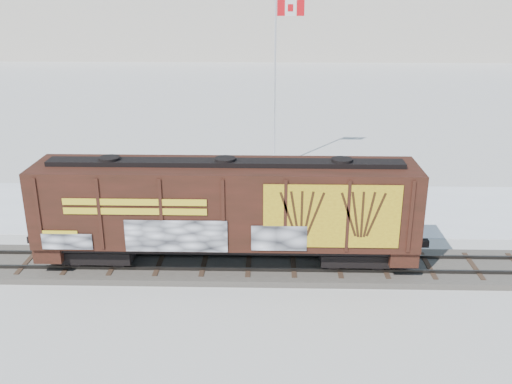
{
  "coord_description": "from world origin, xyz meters",
  "views": [
    {
      "loc": [
        0.9,
        -22.93,
        11.94
      ],
      "look_at": [
        0.25,
        3.0,
        2.61
      ],
      "focal_mm": 40.0,
      "sensor_mm": 36.0,
      "label": 1
    }
  ],
  "objects_px": {
    "hopper_railcar": "(226,207)",
    "car_silver": "(224,192)",
    "car_white": "(258,208)",
    "flagpole": "(276,108)",
    "car_dark": "(328,196)"
  },
  "relations": [
    {
      "from": "hopper_railcar",
      "to": "car_silver",
      "type": "height_order",
      "value": "hopper_railcar"
    },
    {
      "from": "hopper_railcar",
      "to": "car_white",
      "type": "relative_size",
      "value": 3.85
    },
    {
      "from": "flagpole",
      "to": "car_white",
      "type": "height_order",
      "value": "flagpole"
    },
    {
      "from": "car_white",
      "to": "car_dark",
      "type": "distance_m",
      "value": 4.51
    },
    {
      "from": "flagpole",
      "to": "car_silver",
      "type": "bearing_deg",
      "value": -111.67
    },
    {
      "from": "car_silver",
      "to": "car_dark",
      "type": "distance_m",
      "value": 5.97
    },
    {
      "from": "hopper_railcar",
      "to": "car_white",
      "type": "xyz_separation_m",
      "value": [
        1.28,
        5.67,
        -2.28
      ]
    },
    {
      "from": "flagpole",
      "to": "car_silver",
      "type": "distance_m",
      "value": 8.87
    },
    {
      "from": "car_white",
      "to": "flagpole",
      "type": "bearing_deg",
      "value": -14.51
    },
    {
      "from": "flagpole",
      "to": "car_white",
      "type": "xyz_separation_m",
      "value": [
        -1.0,
        -9.83,
        -3.48
      ]
    },
    {
      "from": "flagpole",
      "to": "car_silver",
      "type": "xyz_separation_m",
      "value": [
        -3.03,
        -7.62,
        -3.39
      ]
    },
    {
      "from": "car_silver",
      "to": "hopper_railcar",
      "type": "bearing_deg",
      "value": -157.47
    },
    {
      "from": "hopper_railcar",
      "to": "flagpole",
      "type": "distance_m",
      "value": 15.71
    },
    {
      "from": "hopper_railcar",
      "to": "car_silver",
      "type": "relative_size",
      "value": 3.51
    },
    {
      "from": "car_white",
      "to": "car_silver",
      "type": "bearing_deg",
      "value": 33.88
    }
  ]
}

